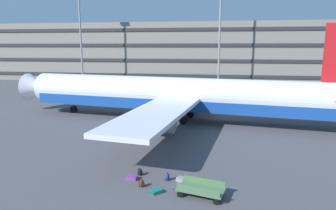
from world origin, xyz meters
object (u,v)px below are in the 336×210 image
(baggage_cart, at_px, (201,189))
(suitcase_upright, at_px, (182,180))
(airliner, at_px, (179,96))
(backpack_orange, at_px, (167,177))
(suitcase_navy, at_px, (157,192))
(suitcase_scuffed, at_px, (132,178))
(backpack_teal, at_px, (142,183))
(backpack_small, at_px, (140,172))

(baggage_cart, bearing_deg, suitcase_upright, 126.03)
(airliner, relative_size, backpack_orange, 74.84)
(airliner, xyz_separation_m, suitcase_navy, (0.91, -17.59, -2.77))
(suitcase_scuffed, height_order, backpack_teal, backpack_teal)
(airliner, xyz_separation_m, backpack_small, (-0.63, -15.31, -2.64))
(suitcase_scuffed, xyz_separation_m, suitcase_navy, (1.94, -1.61, -0.00))
(suitcase_navy, distance_m, baggage_cart, 2.55)
(backpack_teal, bearing_deg, suitcase_scuffed, 133.50)
(airliner, distance_m, suitcase_upright, 16.25)
(backpack_teal, relative_size, baggage_cart, 0.17)
(suitcase_scuffed, relative_size, backpack_small, 1.53)
(backpack_teal, bearing_deg, backpack_small, 107.24)
(suitcase_upright, xyz_separation_m, backpack_orange, (-1.00, 0.03, 0.11))
(airliner, distance_m, backpack_teal, 17.14)
(backpack_small, height_order, backpack_orange, backpack_orange)
(airliner, height_order, suitcase_scuffed, airliner)
(suitcase_upright, distance_m, backpack_small, 2.89)
(suitcase_scuffed, bearing_deg, suitcase_upright, 2.16)
(suitcase_upright, relative_size, backpack_teal, 1.47)
(suitcase_navy, distance_m, backpack_teal, 1.23)
(suitcase_navy, height_order, backpack_orange, backpack_orange)
(suitcase_scuffed, relative_size, backpack_orange, 1.49)
(backpack_orange, bearing_deg, baggage_cart, -37.72)
(backpack_small, bearing_deg, backpack_teal, -72.76)
(airliner, bearing_deg, baggage_cart, -78.92)
(airliner, height_order, backpack_orange, airliner)
(airliner, bearing_deg, backpack_small, -92.36)
(suitcase_upright, xyz_separation_m, baggage_cart, (1.23, -1.69, 0.29))
(airliner, relative_size, backpack_small, 77.14)
(backpack_small, relative_size, backpack_teal, 0.96)
(suitcase_upright, height_order, suitcase_scuffed, suitcase_upright)
(airliner, distance_m, suitcase_scuffed, 16.26)
(backpack_teal, xyz_separation_m, baggage_cart, (3.56, -0.61, 0.18))
(backpack_small, xyz_separation_m, backpack_orange, (1.84, -0.52, 0.01))
(backpack_small, xyz_separation_m, baggage_cart, (4.07, -2.24, 0.19))
(airliner, height_order, baggage_cart, airliner)
(airliner, bearing_deg, suitcase_upright, -82.08)
(suitcase_scuffed, height_order, baggage_cart, baggage_cart)
(baggage_cart, bearing_deg, backpack_small, 151.18)
(suitcase_scuffed, xyz_separation_m, backpack_small, (0.40, 0.67, 0.12))
(backpack_orange, bearing_deg, airliner, 94.38)
(airliner, height_order, backpack_small, airliner)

